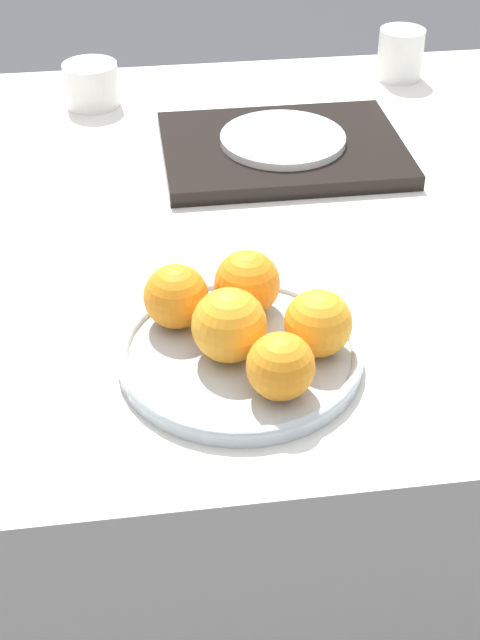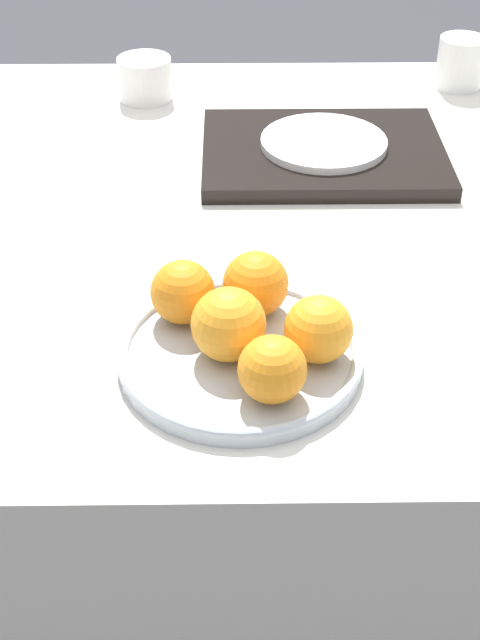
% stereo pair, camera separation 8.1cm
% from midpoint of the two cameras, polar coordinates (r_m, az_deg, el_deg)
% --- Properties ---
extents(ground_plane, '(12.00, 12.00, 0.00)m').
position_cam_midpoint_polar(ground_plane, '(1.59, 0.80, -16.78)').
color(ground_plane, '#38383D').
extents(table, '(1.29, 0.94, 0.74)m').
position_cam_midpoint_polar(table, '(1.31, 0.94, -7.10)').
color(table, silver).
rests_on(table, ground_plane).
extents(fruit_platter, '(0.23, 0.23, 0.02)m').
position_cam_midpoint_polar(fruit_platter, '(0.84, 2.78, -2.32)').
color(fruit_platter, '#B2BCC6').
rests_on(fruit_platter, table).
extents(orange_0, '(0.06, 0.06, 0.06)m').
position_cam_midpoint_polar(orange_0, '(0.82, 7.89, -0.70)').
color(orange_0, orange).
rests_on(orange_0, fruit_platter).
extents(orange_1, '(0.07, 0.07, 0.07)m').
position_cam_midpoint_polar(orange_1, '(0.81, 2.13, -0.39)').
color(orange_1, orange).
rests_on(orange_1, fruit_platter).
extents(orange_2, '(0.06, 0.06, 0.06)m').
position_cam_midpoint_polar(orange_2, '(0.86, -0.99, 1.70)').
color(orange_2, orange).
rests_on(orange_2, fruit_platter).
extents(orange_3, '(0.06, 0.06, 0.06)m').
position_cam_midpoint_polar(orange_3, '(0.87, 3.68, 2.22)').
color(orange_3, orange).
rests_on(orange_3, fruit_platter).
extents(orange_4, '(0.06, 0.06, 0.06)m').
position_cam_midpoint_polar(orange_4, '(0.77, 5.10, -3.28)').
color(orange_4, orange).
rests_on(orange_4, fruit_platter).
extents(serving_tray, '(0.32, 0.24, 0.02)m').
position_cam_midpoint_polar(serving_tray, '(1.20, 7.31, 10.51)').
color(serving_tray, black).
rests_on(serving_tray, table).
extents(side_plate, '(0.17, 0.17, 0.01)m').
position_cam_midpoint_polar(side_plate, '(1.19, 7.36, 11.15)').
color(side_plate, white).
rests_on(side_plate, serving_tray).
extents(cup_0, '(0.07, 0.07, 0.08)m').
position_cam_midpoint_polar(cup_0, '(1.46, 15.54, 15.55)').
color(cup_0, white).
rests_on(cup_0, table).
extents(cup_2, '(0.08, 0.08, 0.06)m').
position_cam_midpoint_polar(cup_2, '(1.37, -4.37, 15.11)').
color(cup_2, white).
rests_on(cup_2, table).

